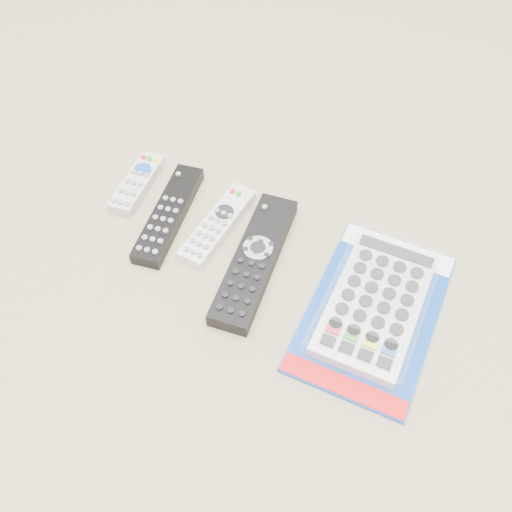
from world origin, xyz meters
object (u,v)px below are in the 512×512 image
at_px(remote_slim_black, 169,214).
at_px(remote_large_black, 255,260).
at_px(jumbo_remote_packaged, 375,304).
at_px(remote_silver_dvd, 218,225).
at_px(remote_small_grey, 137,183).

height_order(remote_slim_black, remote_large_black, remote_large_black).
relative_size(remote_large_black, jumbo_remote_packaged, 0.88).
bearing_deg(remote_slim_black, remote_silver_dvd, 1.61).
xyz_separation_m(remote_small_grey, remote_silver_dvd, (0.17, -0.02, -0.00)).
bearing_deg(remote_silver_dvd, jumbo_remote_packaged, -5.06).
bearing_deg(remote_large_black, jumbo_remote_packaged, -6.54).
distance_m(remote_small_grey, remote_slim_black, 0.09).
xyz_separation_m(remote_large_black, jumbo_remote_packaged, (0.19, 0.00, 0.00)).
height_order(remote_small_grey, remote_silver_dvd, same).
bearing_deg(remote_small_grey, remote_large_black, -20.86).
bearing_deg(jumbo_remote_packaged, remote_silver_dvd, 171.16).
bearing_deg(remote_small_grey, jumbo_remote_packaged, -14.81).
height_order(remote_silver_dvd, remote_large_black, remote_large_black).
relative_size(remote_small_grey, remote_silver_dvd, 0.81).
xyz_separation_m(remote_small_grey, remote_large_black, (0.25, -0.06, 0.00)).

